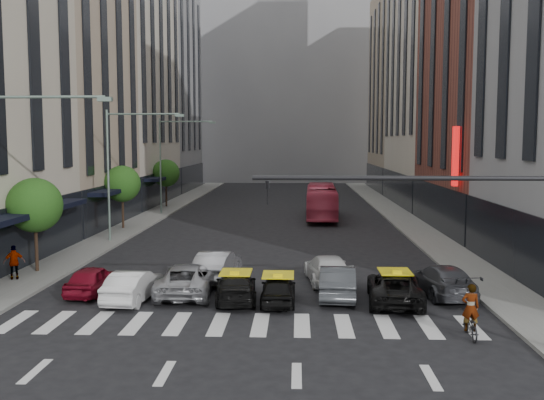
# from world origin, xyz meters

# --- Properties ---
(ground) EXTENTS (160.00, 160.00, 0.00)m
(ground) POSITION_xyz_m (0.00, 0.00, 0.00)
(ground) COLOR black
(ground) RESTS_ON ground
(sidewalk_left) EXTENTS (3.00, 96.00, 0.15)m
(sidewalk_left) POSITION_xyz_m (-11.50, 30.00, 0.07)
(sidewalk_left) COLOR slate
(sidewalk_left) RESTS_ON ground
(sidewalk_right) EXTENTS (3.00, 96.00, 0.15)m
(sidewalk_right) POSITION_xyz_m (11.50, 30.00, 0.07)
(sidewalk_right) COLOR slate
(sidewalk_right) RESTS_ON ground
(building_left_b) EXTENTS (8.00, 16.00, 24.00)m
(building_left_b) POSITION_xyz_m (-17.00, 28.00, 12.00)
(building_left_b) COLOR tan
(building_left_b) RESTS_ON ground
(building_left_c) EXTENTS (8.00, 20.00, 36.00)m
(building_left_c) POSITION_xyz_m (-17.00, 46.00, 18.00)
(building_left_c) COLOR beige
(building_left_c) RESTS_ON ground
(building_left_d) EXTENTS (8.00, 18.00, 30.00)m
(building_left_d) POSITION_xyz_m (-17.00, 65.00, 15.00)
(building_left_d) COLOR gray
(building_left_d) RESTS_ON ground
(building_right_b) EXTENTS (8.00, 18.00, 26.00)m
(building_right_b) POSITION_xyz_m (17.00, 27.00, 13.00)
(building_right_b) COLOR brown
(building_right_b) RESTS_ON ground
(building_right_c) EXTENTS (8.00, 20.00, 40.00)m
(building_right_c) POSITION_xyz_m (17.00, 46.00, 20.00)
(building_right_c) COLOR beige
(building_right_c) RESTS_ON ground
(building_right_d) EXTENTS (8.00, 18.00, 28.00)m
(building_right_d) POSITION_xyz_m (17.00, 65.00, 14.00)
(building_right_d) COLOR tan
(building_right_d) RESTS_ON ground
(building_far) EXTENTS (30.00, 10.00, 36.00)m
(building_far) POSITION_xyz_m (0.00, 85.00, 18.00)
(building_far) COLOR gray
(building_far) RESTS_ON ground
(tree_near) EXTENTS (2.88, 2.88, 4.95)m
(tree_near) POSITION_xyz_m (-11.80, 10.00, 3.65)
(tree_near) COLOR black
(tree_near) RESTS_ON sidewalk_left
(tree_mid) EXTENTS (2.88, 2.88, 4.95)m
(tree_mid) POSITION_xyz_m (-11.80, 26.00, 3.65)
(tree_mid) COLOR black
(tree_mid) RESTS_ON sidewalk_left
(tree_far) EXTENTS (2.88, 2.88, 4.95)m
(tree_far) POSITION_xyz_m (-11.80, 42.00, 3.65)
(tree_far) COLOR black
(tree_far) RESTS_ON sidewalk_left
(streetlamp_near) EXTENTS (5.38, 0.25, 9.00)m
(streetlamp_near) POSITION_xyz_m (-10.04, 4.00, 5.90)
(streetlamp_near) COLOR gray
(streetlamp_near) RESTS_ON sidewalk_left
(streetlamp_mid) EXTENTS (5.38, 0.25, 9.00)m
(streetlamp_mid) POSITION_xyz_m (-10.04, 20.00, 5.90)
(streetlamp_mid) COLOR gray
(streetlamp_mid) RESTS_ON sidewalk_left
(streetlamp_far) EXTENTS (5.38, 0.25, 9.00)m
(streetlamp_far) POSITION_xyz_m (-10.04, 36.00, 5.90)
(streetlamp_far) COLOR gray
(streetlamp_far) RESTS_ON sidewalk_left
(traffic_signal) EXTENTS (10.10, 0.20, 6.00)m
(traffic_signal) POSITION_xyz_m (7.69, -1.00, 4.47)
(traffic_signal) COLOR black
(traffic_signal) RESTS_ON ground
(liberty_sign) EXTENTS (0.30, 0.70, 4.00)m
(liberty_sign) POSITION_xyz_m (12.60, 20.00, 6.00)
(liberty_sign) COLOR red
(liberty_sign) RESTS_ON ground
(car_red) EXTENTS (1.70, 3.95, 1.33)m
(car_red) POSITION_xyz_m (-7.40, 5.85, 0.66)
(car_red) COLOR maroon
(car_red) RESTS_ON ground
(car_white_front) EXTENTS (1.84, 4.31, 1.38)m
(car_white_front) POSITION_xyz_m (-5.20, 4.72, 0.69)
(car_white_front) COLOR silver
(car_white_front) RESTS_ON ground
(car_silver) EXTENTS (2.54, 5.28, 1.45)m
(car_silver) POSITION_xyz_m (-3.01, 5.94, 0.73)
(car_silver) COLOR #9C9DA1
(car_silver) RESTS_ON ground
(taxi_left) EXTENTS (2.14, 4.48, 1.26)m
(taxi_left) POSITION_xyz_m (-0.68, 4.91, 0.63)
(taxi_left) COLOR black
(taxi_left) RESTS_ON ground
(taxi_center) EXTENTS (1.49, 3.68, 1.25)m
(taxi_center) POSITION_xyz_m (1.20, 4.51, 0.63)
(taxi_center) COLOR black
(taxi_center) RESTS_ON ground
(car_grey_mid) EXTENTS (1.84, 4.55, 1.47)m
(car_grey_mid) POSITION_xyz_m (3.83, 5.64, 0.73)
(car_grey_mid) COLOR #373A3E
(car_grey_mid) RESTS_ON ground
(taxi_right) EXTENTS (2.71, 5.11, 1.37)m
(taxi_right) POSITION_xyz_m (6.24, 4.85, 0.68)
(taxi_right) COLOR black
(taxi_right) RESTS_ON ground
(car_grey_curb) EXTENTS (2.56, 5.09, 1.42)m
(car_grey_curb) POSITION_xyz_m (8.62, 6.22, 0.71)
(car_grey_curb) COLOR #3A3B41
(car_grey_curb) RESTS_ON ground
(car_row2_left) EXTENTS (2.16, 4.76, 1.52)m
(car_row2_left) POSITION_xyz_m (-2.03, 8.92, 0.76)
(car_row2_left) COLOR #9E9FA3
(car_row2_left) RESTS_ON ground
(car_row2_right) EXTENTS (2.47, 5.00, 1.40)m
(car_row2_right) POSITION_xyz_m (3.53, 8.50, 0.70)
(car_row2_right) COLOR silver
(car_row2_right) RESTS_ON ground
(bus) EXTENTS (2.90, 11.22, 3.11)m
(bus) POSITION_xyz_m (4.22, 33.46, 1.55)
(bus) COLOR #CB3B56
(bus) RESTS_ON ground
(motorcycle) EXTENTS (0.66, 1.79, 0.93)m
(motorcycle) POSITION_xyz_m (8.19, 0.27, 0.47)
(motorcycle) COLOR black
(motorcycle) RESTS_ON ground
(rider) EXTENTS (0.64, 0.42, 1.72)m
(rider) POSITION_xyz_m (8.19, 0.27, 1.79)
(rider) COLOR gray
(rider) RESTS_ON motorcycle
(pedestrian_far) EXTENTS (1.09, 0.78, 1.71)m
(pedestrian_far) POSITION_xyz_m (-12.07, 8.01, 1.01)
(pedestrian_far) COLOR gray
(pedestrian_far) RESTS_ON sidewalk_left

